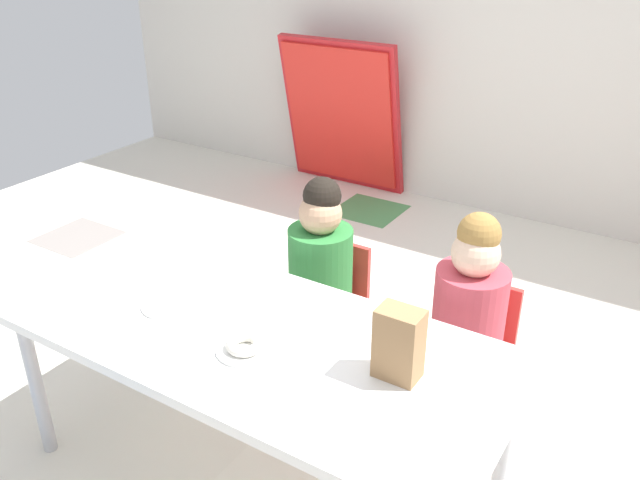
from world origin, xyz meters
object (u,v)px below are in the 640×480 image
Objects in this scene: seated_child_middle_seat at (470,308)px; paper_plate_near_edge at (245,350)px; craft_table at (255,346)px; folded_activity_table at (341,115)px; donut_powdered_on_plate at (245,344)px; paper_bag_brown at (399,344)px; seated_child_near_camera at (322,264)px; paper_plate_center_table at (168,305)px.

seated_child_middle_seat is 5.10× the size of paper_plate_near_edge.
craft_table is 2.87m from folded_activity_table.
craft_table is at bearing -65.02° from folded_activity_table.
craft_table is 0.13m from donut_powdered_on_plate.
seated_child_near_camera is at bearing 137.44° from paper_bag_brown.
donut_powdered_on_plate is at bearing 180.00° from paper_plate_near_edge.
folded_activity_table is 3.07m from paper_bag_brown.
folded_activity_table reaches higher than paper_plate_center_table.
folded_activity_table is 4.94× the size of paper_bag_brown.
paper_bag_brown is at bearing 17.44° from donut_powdered_on_plate.
paper_plate_center_table is 0.39m from donut_powdered_on_plate.
seated_child_near_camera is 0.68m from paper_plate_center_table.
paper_bag_brown is at bearing 5.43° from craft_table.
paper_plate_near_edge is at bearing -76.82° from seated_child_near_camera.
paper_bag_brown is at bearing 17.44° from paper_plate_near_edge.
seated_child_middle_seat is 7.88× the size of donut_powdered_on_plate.
folded_activity_table is at bearing 114.89° from paper_plate_near_edge.
seated_child_near_camera is at bearing 103.18° from donut_powdered_on_plate.
paper_bag_brown is at bearing -91.76° from seated_child_middle_seat.
paper_bag_brown is (1.70, -2.55, 0.19)m from folded_activity_table.
paper_plate_near_edge is 0.39m from paper_plate_center_table.
paper_plate_near_edge reaches higher than craft_table.
seated_child_near_camera is at bearing 101.69° from craft_table.
craft_table is 14.38× the size of donut_powdered_on_plate.
folded_activity_table is 9.33× the size of donut_powdered_on_plate.
donut_powdered_on_plate is at bearing -67.75° from craft_table.
seated_child_near_camera is 0.63m from seated_child_middle_seat.
seated_child_middle_seat is at bearing 56.51° from donut_powdered_on_plate.
craft_table is at bearing 112.25° from donut_powdered_on_plate.
paper_plate_center_table is at bearing -174.64° from paper_bag_brown.
seated_child_middle_seat is at bearing 56.51° from paper_plate_near_edge.
paper_plate_center_table is (0.87, -2.63, 0.08)m from folded_activity_table.
paper_bag_brown reaches higher than craft_table.
folded_activity_table is at bearing 114.98° from craft_table.
seated_child_middle_seat reaches higher than craft_table.
paper_plate_center_table is at bearing 170.67° from donut_powdered_on_plate.
paper_bag_brown is at bearing -42.56° from seated_child_near_camera.
seated_child_middle_seat is 0.84× the size of folded_activity_table.
donut_powdered_on_plate is (1.25, -2.69, 0.10)m from folded_activity_table.
seated_child_middle_seat is at bearing 50.38° from craft_table.
paper_plate_center_table reaches higher than craft_table.
folded_activity_table is (-1.21, 2.60, -0.03)m from craft_table.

